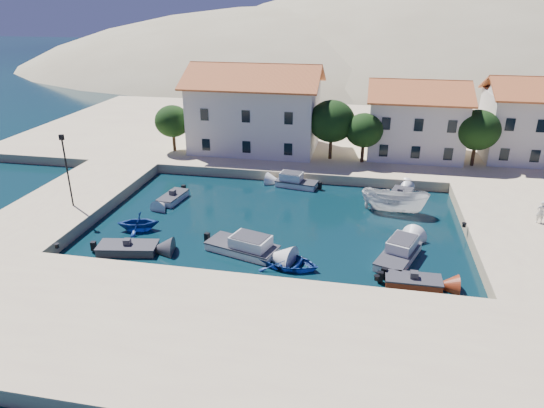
{
  "coord_description": "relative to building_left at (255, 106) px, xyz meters",
  "views": [
    {
      "loc": [
        6.58,
        -26.18,
        17.32
      ],
      "look_at": [
        -0.37,
        9.27,
        2.0
      ],
      "focal_mm": 32.0,
      "sensor_mm": 36.0,
      "label": 1
    }
  ],
  "objects": [
    {
      "name": "pedestrian",
      "position": [
        26.62,
        -16.04,
        -4.02
      ],
      "size": [
        0.73,
        0.54,
        1.84
      ],
      "primitive_type": "imported",
      "rotation": [
        0.0,
        0.0,
        3.31
      ],
      "color": "silver",
      "rests_on": "quay_east"
    },
    {
      "name": "lamppost",
      "position": [
        -11.5,
        -20.0,
        -1.18
      ],
      "size": [
        0.35,
        0.25,
        6.22
      ],
      "color": "black",
      "rests_on": "quay_west"
    },
    {
      "name": "quay_east",
      "position": [
        26.5,
        -18.0,
        -5.44
      ],
      "size": [
        11.0,
        20.0,
        1.0
      ],
      "primitive_type": "cube",
      "color": "#CAAF8A",
      "rests_on": "ground"
    },
    {
      "name": "building_left",
      "position": [
        0.0,
        0.0,
        0.0
      ],
      "size": [
        14.7,
        9.45,
        9.7
      ],
      "color": "silver",
      "rests_on": "quay_north"
    },
    {
      "name": "building_right",
      "position": [
        30.0,
        2.0,
        -0.46
      ],
      "size": [
        9.45,
        8.4,
        8.8
      ],
      "color": "silver",
      "rests_on": "quay_north"
    },
    {
      "name": "motorboat_red_se",
      "position": [
        16.43,
        -25.79,
        -5.64
      ],
      "size": [
        3.63,
        1.65,
        1.25
      ],
      "rotation": [
        0.0,
        0.0,
        0.01
      ],
      "color": "maroon",
      "rests_on": "ground"
    },
    {
      "name": "quay_north",
      "position": [
        8.0,
        10.0,
        -5.44
      ],
      "size": [
        80.0,
        36.0,
        1.0
      ],
      "primitive_type": "cube",
      "color": "#CAAF8A",
      "rests_on": "ground"
    },
    {
      "name": "motorboat_white_ne",
      "position": [
        16.26,
        -10.6,
        -5.64
      ],
      "size": [
        2.77,
        4.23,
        1.25
      ],
      "rotation": [
        0.0,
        0.0,
        1.31
      ],
      "color": "silver",
      "rests_on": "ground"
    },
    {
      "name": "quay_south",
      "position": [
        6.0,
        -34.0,
        -5.44
      ],
      "size": [
        52.0,
        12.0,
        1.0
      ],
      "primitive_type": "cube",
      "color": "#CAAF8A",
      "rests_on": "ground"
    },
    {
      "name": "cabin_cruiser_north",
      "position": [
        6.28,
        -9.24,
        -5.46
      ],
      "size": [
        4.34,
        2.4,
        1.6
      ],
      "rotation": [
        0.0,
        0.0,
        2.97
      ],
      "color": "silver",
      "rests_on": "ground"
    },
    {
      "name": "cabin_cruiser_east",
      "position": [
        15.61,
        -22.49,
        -5.46
      ],
      "size": [
        3.68,
        5.42,
        1.6
      ],
      "rotation": [
        0.0,
        0.0,
        1.21
      ],
      "color": "silver",
      "rests_on": "ground"
    },
    {
      "name": "quay_west",
      "position": [
        -13.0,
        -18.0,
        -5.44
      ],
      "size": [
        8.0,
        20.0,
        1.0
      ],
      "primitive_type": "cube",
      "color": "#CAAF8A",
      "rests_on": "ground"
    },
    {
      "name": "hills",
      "position": [
        26.64,
        95.62,
        -29.34
      ],
      "size": [
        254.0,
        176.0,
        99.0
      ],
      "color": "tan",
      "rests_on": "ground"
    },
    {
      "name": "cabin_cruiser_south",
      "position": [
        4.29,
        -23.42,
        -5.46
      ],
      "size": [
        5.75,
        3.7,
        1.6
      ],
      "rotation": [
        0.0,
        0.0,
        -0.29
      ],
      "color": "silver",
      "rests_on": "ground"
    },
    {
      "name": "trees",
      "position": [
        10.51,
        -2.54,
        -1.1
      ],
      "size": [
        37.3,
        5.3,
        6.45
      ],
      "color": "#382314",
      "rests_on": "quay_north"
    },
    {
      "name": "boat_east",
      "position": [
        15.6,
        -13.75,
        -5.94
      ],
      "size": [
        6.05,
        2.95,
        2.24
      ],
      "primitive_type": "imported",
      "rotation": [
        0.0,
        0.0,
        1.43
      ],
      "color": "silver",
      "rests_on": "ground"
    },
    {
      "name": "motorboat_white_west",
      "position": [
        -4.47,
        -15.07,
        -5.64
      ],
      "size": [
        2.04,
        3.72,
        1.25
      ],
      "rotation": [
        0.0,
        0.0,
        -1.71
      ],
      "color": "silver",
      "rests_on": "ground"
    },
    {
      "name": "rowboat_south",
      "position": [
        7.97,
        -24.85,
        -5.94
      ],
      "size": [
        5.11,
        4.14,
        0.93
      ],
      "primitive_type": "imported",
      "rotation": [
        0.0,
        0.0,
        1.34
      ],
      "color": "navy",
      "rests_on": "ground"
    },
    {
      "name": "ground",
      "position": [
        6.0,
        -28.0,
        -5.94
      ],
      "size": [
        400.0,
        400.0,
        0.0
      ],
      "primitive_type": "plane",
      "color": "black",
      "rests_on": "ground"
    },
    {
      "name": "rowboat_west",
      "position": [
        -4.86,
        -21.48,
        -5.94
      ],
      "size": [
        3.95,
        3.65,
        1.73
      ],
      "primitive_type": "imported",
      "rotation": [
        0.0,
        0.0,
        -1.28
      ],
      "color": "navy",
      "rests_on": "ground"
    },
    {
      "name": "building_mid",
      "position": [
        18.0,
        1.0,
        -0.71
      ],
      "size": [
        10.5,
        8.4,
        8.3
      ],
      "color": "silver",
      "rests_on": "quay_north"
    },
    {
      "name": "bollards",
      "position": [
        8.8,
        -24.13,
        -4.79
      ],
      "size": [
        29.36,
        9.56,
        0.3
      ],
      "color": "black",
      "rests_on": "ground"
    },
    {
      "name": "motorboat_grey_sw",
      "position": [
        -4.01,
        -25.1,
        -5.64
      ],
      "size": [
        4.6,
        2.62,
        1.25
      ],
      "rotation": [
        0.0,
        0.0,
        0.17
      ],
      "color": "#36353A",
      "rests_on": "ground"
    }
  ]
}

